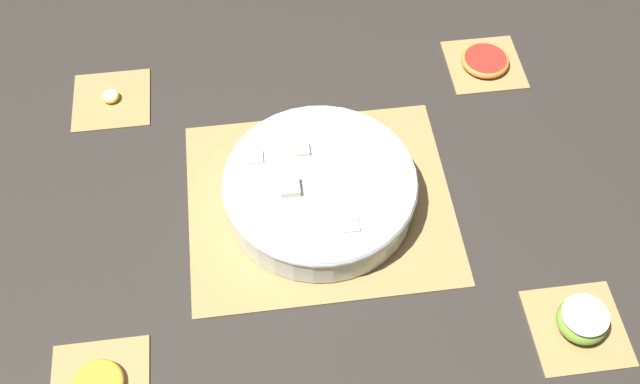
{
  "coord_description": "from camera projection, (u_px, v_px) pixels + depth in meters",
  "views": [
    {
      "loc": [
        -0.08,
        -0.65,
        0.97
      ],
      "look_at": [
        0.0,
        0.0,
        0.03
      ],
      "focal_mm": 42.0,
      "sensor_mm": 36.0,
      "label": 1
    }
  ],
  "objects": [
    {
      "name": "banana_coin_single",
      "position": [
        110.0,
        96.0,
        1.28
      ],
      "size": [
        0.03,
        0.03,
        0.01
      ],
      "color": "#F4EABC",
      "rests_on": "coaster_mat_far_left"
    },
    {
      "name": "bamboo_mat_center",
      "position": [
        320.0,
        202.0,
        1.17
      ],
      "size": [
        0.41,
        0.35,
        0.01
      ],
      "color": "#A8844C",
      "rests_on": "ground_plane"
    },
    {
      "name": "ground_plane",
      "position": [
        320.0,
        203.0,
        1.17
      ],
      "size": [
        6.0,
        6.0,
        0.0
      ],
      "primitive_type": "plane",
      "color": "#2D2823"
    },
    {
      "name": "orange_slice_whole",
      "position": [
        98.0,
        384.0,
        0.99
      ],
      "size": [
        0.07,
        0.07,
        0.01
      ],
      "color": "orange",
      "rests_on": "coaster_mat_near_left"
    },
    {
      "name": "coaster_mat_near_right",
      "position": [
        577.0,
        328.0,
        1.05
      ],
      "size": [
        0.13,
        0.13,
        0.01
      ],
      "color": "#A8844C",
      "rests_on": "ground_plane"
    },
    {
      "name": "grapefruit_slice",
      "position": [
        485.0,
        61.0,
        1.33
      ],
      "size": [
        0.09,
        0.09,
        0.01
      ],
      "color": "red",
      "rests_on": "coaster_mat_far_right"
    },
    {
      "name": "fruit_salad_bowl",
      "position": [
        320.0,
        188.0,
        1.14
      ],
      "size": [
        0.3,
        0.3,
        0.07
      ],
      "color": "silver",
      "rests_on": "bamboo_mat_center"
    },
    {
      "name": "apple_half",
      "position": [
        582.0,
        320.0,
        1.03
      ],
      "size": [
        0.07,
        0.07,
        0.04
      ],
      "color": "#7FAD38",
      "rests_on": "coaster_mat_near_right"
    },
    {
      "name": "coaster_mat_far_left",
      "position": [
        111.0,
        99.0,
        1.29
      ],
      "size": [
        0.13,
        0.13,
        0.01
      ],
      "color": "#A8844C",
      "rests_on": "ground_plane"
    },
    {
      "name": "coaster_mat_far_right",
      "position": [
        484.0,
        64.0,
        1.34
      ],
      "size": [
        0.13,
        0.13,
        0.01
      ],
      "color": "#A8844C",
      "rests_on": "ground_plane"
    }
  ]
}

